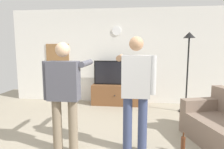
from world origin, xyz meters
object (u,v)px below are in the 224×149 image
Objects in this scene: wall_clock at (117,31)px; person_standing_nearer_couch at (136,88)px; framed_picture at (58,54)px; television at (116,73)px; floor_lamp at (188,56)px; person_standing_nearer_lamp at (64,91)px; tv_stand at (115,95)px; beverage_bottle at (183,145)px.

wall_clock is 0.14× the size of person_standing_nearer_couch.
framed_picture is 3.61m from person_standing_nearer_couch.
floor_lamp reaches higher than television.
person_standing_nearer_lamp is at bearing -171.70° from person_standing_nearer_couch.
framed_picture is at bearing 170.53° from tv_stand.
framed_picture is (-1.77, 0.30, 1.13)m from tv_stand.
television is at bearing 79.16° from person_standing_nearer_lamp.
floor_lamp is at bearing -13.42° from tv_stand.
floor_lamp reaches higher than person_standing_nearer_couch.
tv_stand is 0.79× the size of person_standing_nearer_lamp.
beverage_bottle is at bearing -63.02° from television.
television is at bearing -8.00° from framed_picture.
framed_picture is at bearing 179.84° from wall_clock.
person_standing_nearer_couch reaches higher than beverage_bottle.
person_standing_nearer_couch is (-1.27, -2.02, -0.41)m from floor_lamp.
wall_clock is at bearing 114.88° from beverage_bottle.
wall_clock is (0.00, 0.29, 1.79)m from tv_stand.
floor_lamp reaches higher than tv_stand.
beverage_bottle is at bearing -65.12° from wall_clock.
wall_clock reaches higher than beverage_bottle.
wall_clock reaches higher than television.
person_standing_nearer_lamp is (-2.32, -2.17, -0.45)m from floor_lamp.
tv_stand is 1.81m from wall_clock.
framed_picture is at bearing 137.93° from beverage_bottle.
floor_lamp is 5.99× the size of beverage_bottle.
person_standing_nearer_lamp reaches higher than television.
television is 0.72× the size of person_standing_nearer_lamp.
person_standing_nearer_lamp is 1.96m from beverage_bottle.
floor_lamp is (1.81, -0.48, 0.50)m from television.
television is at bearing 102.26° from person_standing_nearer_couch.
wall_clock is 0.36× the size of framed_picture.
beverage_bottle is (1.27, -2.74, -1.93)m from wall_clock.
person_standing_nearer_couch is (1.05, 0.15, 0.04)m from person_standing_nearer_lamp.
tv_stand is 2.17m from floor_lamp.
person_standing_nearer_couch is (0.54, -2.74, -1.07)m from wall_clock.
television is 1.86m from framed_picture.
tv_stand is 2.74m from person_standing_nearer_lamp.
beverage_bottle is (3.04, -2.74, -1.28)m from framed_picture.
floor_lamp is at bearing 75.06° from beverage_bottle.
person_standing_nearer_lamp is at bearing -136.83° from floor_lamp.
beverage_bottle is at bearing -42.07° from framed_picture.
person_standing_nearer_couch is at bearing -122.07° from floor_lamp.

